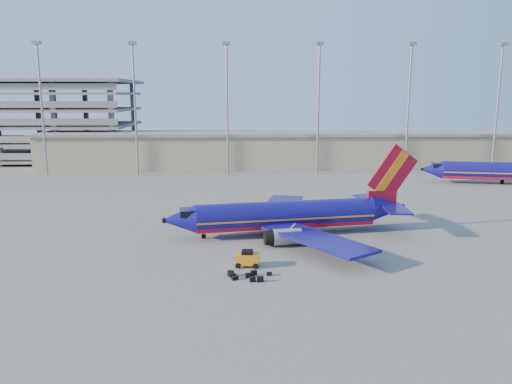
# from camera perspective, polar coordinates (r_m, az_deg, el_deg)

# --- Properties ---
(ground) EXTENTS (220.00, 220.00, 0.00)m
(ground) POSITION_cam_1_polar(r_m,az_deg,el_deg) (66.86, 0.19, -4.11)
(ground) COLOR slate
(ground) RESTS_ON ground
(terminal_building) EXTENTS (122.00, 16.00, 8.50)m
(terminal_building) POSITION_cam_1_polar(r_m,az_deg,el_deg) (123.82, 3.87, 4.92)
(terminal_building) COLOR gray
(terminal_building) RESTS_ON ground
(parking_garage) EXTENTS (62.00, 32.00, 21.40)m
(parking_garage) POSITION_cam_1_polar(r_m,az_deg,el_deg) (150.96, -25.41, 7.81)
(parking_garage) COLOR slate
(parking_garage) RESTS_ON ground
(light_mast_row) EXTENTS (101.60, 1.60, 28.65)m
(light_mast_row) POSITION_cam_1_polar(r_m,az_deg,el_deg) (110.74, 1.96, 11.07)
(light_mast_row) COLOR gray
(light_mast_row) RESTS_ON ground
(aircraft_main) EXTENTS (33.05, 31.54, 11.26)m
(aircraft_main) POSITION_cam_1_polar(r_m,az_deg,el_deg) (63.65, 4.07, -2.69)
(aircraft_main) COLOR navy
(aircraft_main) RESTS_ON ground
(aircraft_second) EXTENTS (33.65, 14.08, 11.50)m
(aircraft_second) POSITION_cam_1_polar(r_m,az_deg,el_deg) (110.80, 26.83, 2.15)
(aircraft_second) COLOR navy
(aircraft_second) RESTS_ON ground
(baggage_tug) EXTENTS (2.52, 1.66, 1.73)m
(baggage_tug) POSITION_cam_1_polar(r_m,az_deg,el_deg) (51.95, -1.00, -7.57)
(baggage_tug) COLOR orange
(baggage_tug) RESTS_ON ground
(luggage_pile) EXTENTS (4.40, 2.22, 0.53)m
(luggage_pile) POSITION_cam_1_polar(r_m,az_deg,el_deg) (49.01, -1.02, -9.57)
(luggage_pile) COLOR black
(luggage_pile) RESTS_ON ground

